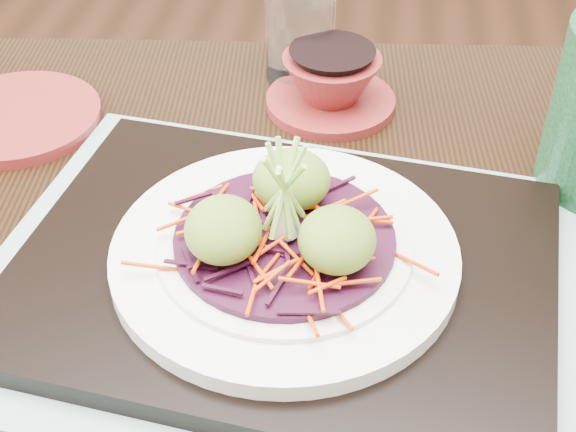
# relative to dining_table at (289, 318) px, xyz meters

# --- Properties ---
(dining_table) EXTENTS (1.16, 0.83, 0.68)m
(dining_table) POSITION_rel_dining_table_xyz_m (0.00, 0.00, 0.00)
(dining_table) COLOR black
(dining_table) RESTS_ON ground
(placemat) EXTENTS (0.53, 0.44, 0.00)m
(placemat) POSITION_rel_dining_table_xyz_m (0.00, -0.04, 0.09)
(placemat) COLOR gray
(placemat) RESTS_ON dining_table
(serving_tray) EXTENTS (0.46, 0.36, 0.02)m
(serving_tray) POSITION_rel_dining_table_xyz_m (0.00, -0.04, 0.10)
(serving_tray) COLOR black
(serving_tray) RESTS_ON placemat
(white_plate) EXTENTS (0.27, 0.27, 0.02)m
(white_plate) POSITION_rel_dining_table_xyz_m (0.00, -0.04, 0.12)
(white_plate) COLOR silver
(white_plate) RESTS_ON serving_tray
(cabbage_bed) EXTENTS (0.17, 0.17, 0.01)m
(cabbage_bed) POSITION_rel_dining_table_xyz_m (0.00, -0.04, 0.14)
(cabbage_bed) COLOR #320A1F
(cabbage_bed) RESTS_ON white_plate
(carrot_julienne) EXTENTS (0.21, 0.21, 0.01)m
(carrot_julienne) POSITION_rel_dining_table_xyz_m (0.00, -0.04, 0.14)
(carrot_julienne) COLOR #CD3503
(carrot_julienne) RESTS_ON cabbage_bed
(guacamole_scoops) EXTENTS (0.15, 0.13, 0.05)m
(guacamole_scoops) POSITION_rel_dining_table_xyz_m (0.00, -0.04, 0.16)
(guacamole_scoops) COLOR olive
(guacamole_scoops) RESTS_ON cabbage_bed
(scallion_garnish) EXTENTS (0.06, 0.06, 0.09)m
(scallion_garnish) POSITION_rel_dining_table_xyz_m (0.00, -0.04, 0.18)
(scallion_garnish) COLOR #91CB51
(scallion_garnish) RESTS_ON cabbage_bed
(terracotta_side_plate) EXTENTS (0.18, 0.18, 0.01)m
(terracotta_side_plate) POSITION_rel_dining_table_xyz_m (-0.30, 0.15, 0.10)
(terracotta_side_plate) COLOR maroon
(terracotta_side_plate) RESTS_ON dining_table
(water_glass) EXTENTS (0.09, 0.09, 0.11)m
(water_glass) POSITION_rel_dining_table_xyz_m (-0.03, 0.28, 0.14)
(water_glass) COLOR white
(water_glass) RESTS_ON dining_table
(terracotta_bowl_set) EXTENTS (0.17, 0.17, 0.06)m
(terracotta_bowl_set) POSITION_rel_dining_table_xyz_m (0.01, 0.23, 0.12)
(terracotta_bowl_set) COLOR maroon
(terracotta_bowl_set) RESTS_ON dining_table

